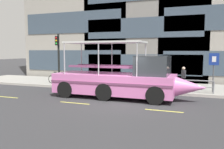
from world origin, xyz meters
name	(u,v)px	position (x,y,z in m)	size (l,w,h in m)	color
ground_plane	(123,102)	(0.00, 0.00, 0.00)	(120.00, 120.00, 0.00)	#333335
sidewalk	(145,86)	(0.00, 5.60, 0.09)	(32.00, 4.80, 0.18)	#99968E
curb_edge	(137,91)	(0.00, 3.11, 0.09)	(32.00, 0.18, 0.18)	#B2ADA3
lane_centreline	(116,107)	(0.00, -1.13, 0.00)	(25.80, 0.12, 0.01)	#DBD64C
curb_guardrail	(124,81)	(-1.03, 3.45, 0.73)	(11.76, 0.09, 0.82)	gray
traffic_light_pole	(58,54)	(-6.63, 3.82, 2.61)	(0.24, 0.46, 4.00)	black
parking_sign	(214,66)	(4.78, 4.02, 1.89)	(0.60, 0.12, 2.51)	#4C4F54
leaned_bicycle	(57,79)	(-6.81, 3.90, 0.56)	(1.74, 0.46, 0.96)	black
duck_tour_boat	(122,80)	(-0.40, 1.15, 1.10)	(9.08, 2.57, 3.40)	pink
pedestrian_near_bow	(183,75)	(2.90, 4.91, 1.11)	(0.33, 0.34, 1.54)	black
pedestrian_mid_left	(145,73)	(0.11, 4.97, 1.22)	(0.28, 0.48, 1.73)	#1E2338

